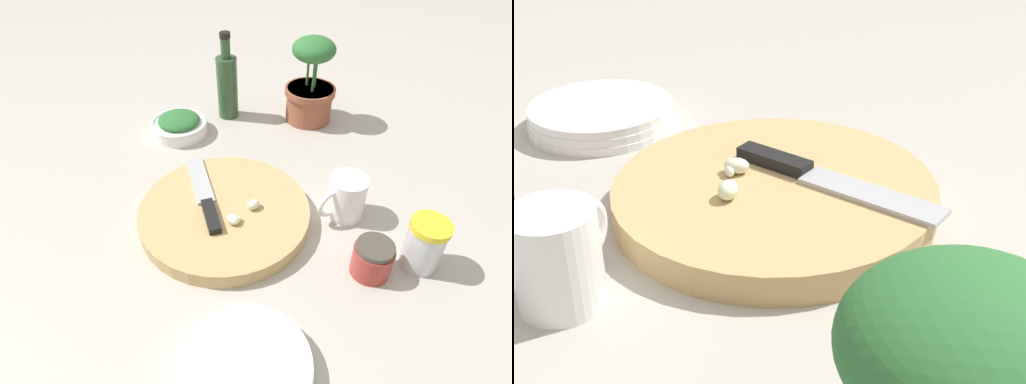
# 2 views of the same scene
# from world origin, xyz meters

# --- Properties ---
(ground_plane) EXTENTS (5.00, 5.00, 0.00)m
(ground_plane) POSITION_xyz_m (0.00, 0.00, 0.00)
(ground_plane) COLOR #B2ADA3
(cutting_board) EXTENTS (0.32, 0.32, 0.03)m
(cutting_board) POSITION_xyz_m (0.02, -0.08, 0.02)
(cutting_board) COLOR tan
(cutting_board) RESTS_ON ground_plane
(chef_knife) EXTENTS (0.23, 0.07, 0.01)m
(chef_knife) POSITION_xyz_m (-0.02, -0.10, 0.03)
(chef_knife) COLOR black
(chef_knife) RESTS_ON cutting_board
(garlic_cloves) EXTENTS (0.04, 0.08, 0.02)m
(garlic_cloves) POSITION_xyz_m (0.06, -0.05, 0.04)
(garlic_cloves) COLOR silver
(garlic_cloves) RESTS_ON cutting_board
(coffee_mug) EXTENTS (0.07, 0.10, 0.09)m
(coffee_mug) POSITION_xyz_m (0.11, 0.13, 0.04)
(coffee_mug) COLOR white
(coffee_mug) RESTS_ON ground_plane
(plate_stack) EXTENTS (0.18, 0.18, 0.03)m
(plate_stack) POSITION_xyz_m (0.30, -0.17, 0.01)
(plate_stack) COLOR white
(plate_stack) RESTS_ON ground_plane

